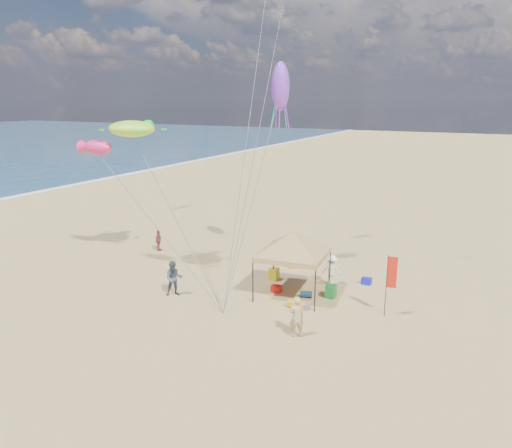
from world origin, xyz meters
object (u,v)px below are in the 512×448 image
object	(u,v)px
cooler_red	(276,289)
beach_cart	(297,304)
person_far_a	(159,240)
person_near_b	(174,278)
cooler_blue	(366,281)
person_near_c	(331,270)
canopy_tent	(293,234)
person_near_a	(296,317)
chair_yellow	(274,274)
chair_green	(331,291)
feather_flag	(391,276)

from	to	relation	value
cooler_red	beach_cart	bearing A→B (deg)	-38.47
person_far_a	person_near_b	bearing A→B (deg)	-152.26
cooler_blue	person_near_c	bearing A→B (deg)	-150.06
canopy_tent	person_near_a	xyz separation A→B (m)	(1.96, -4.21, -2.43)
chair_yellow	person_far_a	world-z (taller)	person_far_a
chair_green	person_far_a	xyz separation A→B (m)	(-13.15, 2.45, 0.39)
chair_yellow	person_far_a	distance (m)	9.52
canopy_tent	beach_cart	distance (m)	3.56
chair_green	person_near_a	distance (m)	4.86
cooler_blue	chair_green	distance (m)	2.98
chair_green	person_near_b	size ratio (longest dim) A/B	0.37
cooler_blue	person_far_a	size ratio (longest dim) A/B	0.37
feather_flag	person_near_b	distance (m)	11.04
beach_cart	person_near_c	world-z (taller)	person_near_c
cooler_red	person_near_c	distance (m)	3.34
feather_flag	chair_yellow	bearing A→B (deg)	164.48
chair_yellow	person_near_a	xyz separation A→B (m)	(3.79, -5.81, 0.59)
person_near_c	person_near_b	bearing A→B (deg)	29.81
feather_flag	person_near_b	bearing A→B (deg)	-166.58
cooler_blue	canopy_tent	bearing A→B (deg)	-133.04
chair_green	beach_cart	world-z (taller)	chair_green
feather_flag	chair_yellow	size ratio (longest dim) A/B	4.40
canopy_tent	person_near_b	size ratio (longest dim) A/B	3.44
feather_flag	cooler_red	size ratio (longest dim) A/B	5.70
beach_cart	person_near_c	xyz separation A→B (m)	(0.54, 3.72, 0.68)
cooler_red	chair_yellow	bearing A→B (deg)	119.40
person_near_c	person_far_a	xyz separation A→B (m)	(-12.59, 0.73, -0.14)
canopy_tent	cooler_blue	world-z (taller)	canopy_tent
beach_cart	person_near_c	bearing A→B (deg)	81.72
chair_yellow	person_far_a	bearing A→B (deg)	171.19
chair_yellow	chair_green	bearing A→B (deg)	-14.77
cooler_red	person_far_a	world-z (taller)	person_far_a
chair_yellow	beach_cart	distance (m)	4.00
person_near_a	person_far_a	distance (m)	15.06
beach_cart	chair_yellow	bearing A→B (deg)	131.57
canopy_tent	person_near_c	distance (m)	3.67
cooler_blue	person_far_a	xyz separation A→B (m)	(-14.34, -0.28, 0.55)
person_near_a	person_near_c	distance (m)	6.57
cooler_red	cooler_blue	distance (m)	5.24
feather_flag	beach_cart	world-z (taller)	feather_flag
canopy_tent	person_near_a	distance (m)	5.24
person_near_a	person_near_b	bearing A→B (deg)	-49.27
person_far_a	canopy_tent	bearing A→B (deg)	-121.11
feather_flag	chair_green	size ratio (longest dim) A/B	4.40
person_near_c	person_near_a	bearing A→B (deg)	88.11
cooler_blue	person_near_a	world-z (taller)	person_near_a
feather_flag	cooler_red	xyz separation A→B (m)	(-6.04, 0.33, -1.87)
cooler_red	cooler_blue	bearing A→B (deg)	39.54
cooler_red	person_near_c	size ratio (longest dim) A/B	0.31
cooler_red	person_near_a	size ratio (longest dim) A/B	0.29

